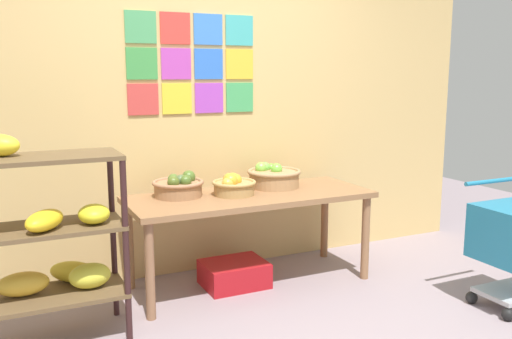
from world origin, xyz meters
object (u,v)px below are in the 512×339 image
fruit_basket_back_right (233,185)px  produce_crate_under_table (234,274)px  banana_shelf_unit (39,233)px  display_table (250,204)px  fruit_basket_right (179,186)px  fruit_basket_centre (273,177)px

fruit_basket_back_right → produce_crate_under_table: bearing=-108.1°
banana_shelf_unit → display_table: 1.47m
banana_shelf_unit → fruit_basket_right: (0.96, 0.45, 0.10)m
fruit_basket_centre → produce_crate_under_table: fruit_basket_centre is taller
fruit_basket_right → fruit_basket_back_right: fruit_basket_right is taller
banana_shelf_unit → fruit_basket_back_right: 1.36m
produce_crate_under_table → banana_shelf_unit: bearing=-166.7°
banana_shelf_unit → fruit_basket_right: bearing=25.2°
fruit_basket_right → produce_crate_under_table: size_ratio=0.80×
display_table → fruit_basket_centre: (0.27, 0.16, 0.15)m
display_table → fruit_basket_back_right: (-0.12, 0.03, 0.14)m
display_table → fruit_basket_right: size_ratio=4.84×
display_table → fruit_basket_back_right: bearing=167.1°
banana_shelf_unit → fruit_basket_back_right: bearing=14.1°
fruit_basket_right → produce_crate_under_table: 0.76m
display_table → fruit_basket_back_right: 0.19m
banana_shelf_unit → fruit_basket_centre: (1.71, 0.46, 0.10)m
fruit_basket_centre → fruit_basket_back_right: fruit_basket_centre is taller
fruit_basket_centre → fruit_basket_right: bearing=-179.1°
fruit_basket_centre → produce_crate_under_table: 0.78m
banana_shelf_unit → display_table: (1.44, 0.30, -0.05)m
fruit_basket_right → display_table: bearing=-16.8°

